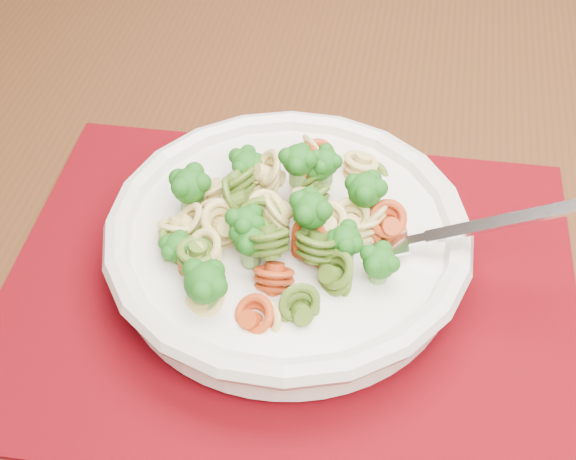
% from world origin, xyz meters
% --- Properties ---
extents(dining_table, '(1.67, 1.21, 0.78)m').
position_xyz_m(dining_table, '(-0.36, 0.38, 0.68)').
color(dining_table, '#492514').
rests_on(dining_table, ground).
extents(placemat, '(0.47, 0.40, 0.00)m').
position_xyz_m(placemat, '(-0.32, 0.24, 0.78)').
color(placemat, '#61040C').
rests_on(placemat, dining_table).
extents(pasta_bowl, '(0.27, 0.27, 0.05)m').
position_xyz_m(pasta_bowl, '(-0.33, 0.26, 0.81)').
color(pasta_bowl, silver).
rests_on(pasta_bowl, placemat).
extents(pasta_broccoli_heap, '(0.22, 0.22, 0.06)m').
position_xyz_m(pasta_broccoli_heap, '(-0.33, 0.26, 0.83)').
color(pasta_broccoli_heap, '#DCB66D').
rests_on(pasta_broccoli_heap, pasta_bowl).
extents(fork, '(0.18, 0.08, 0.08)m').
position_xyz_m(fork, '(-0.26, 0.26, 0.83)').
color(fork, silver).
rests_on(fork, pasta_bowl).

